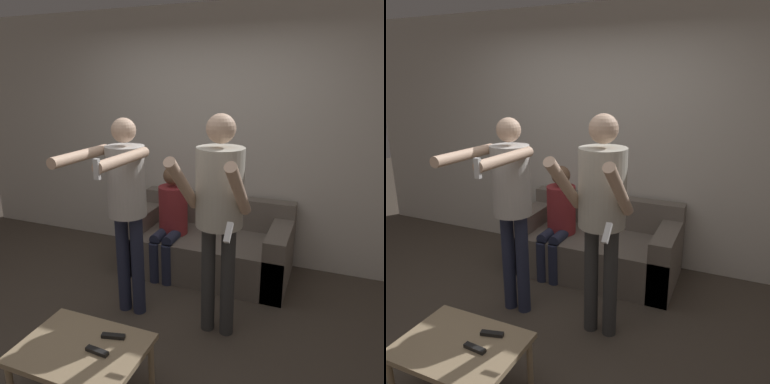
% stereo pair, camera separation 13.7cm
% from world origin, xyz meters
% --- Properties ---
extents(ground_plane, '(14.00, 14.00, 0.00)m').
position_xyz_m(ground_plane, '(0.00, 0.00, 0.00)').
color(ground_plane, '#4C4238').
extents(wall_back, '(6.40, 0.06, 2.70)m').
position_xyz_m(wall_back, '(0.00, 1.82, 1.35)').
color(wall_back, silver).
rests_on(wall_back, ground_plane).
extents(couch, '(1.67, 0.81, 0.75)m').
position_xyz_m(couch, '(0.15, 1.38, 0.27)').
color(couch, slate).
rests_on(couch, ground_plane).
extents(person_standing_left, '(0.43, 0.79, 1.68)m').
position_xyz_m(person_standing_left, '(-0.24, 0.42, 1.06)').
color(person_standing_left, '#282D47').
rests_on(person_standing_left, ground_plane).
extents(person_standing_right, '(0.47, 0.67, 1.74)m').
position_xyz_m(person_standing_right, '(0.54, 0.43, 1.10)').
color(person_standing_right, '#383838').
rests_on(person_standing_right, ground_plane).
extents(person_seated, '(0.30, 0.52, 1.13)m').
position_xyz_m(person_seated, '(-0.20, 1.21, 0.61)').
color(person_seated, '#282D47').
rests_on(person_seated, ground_plane).
extents(coffee_table, '(0.77, 0.57, 0.40)m').
position_xyz_m(coffee_table, '(-0.02, -0.52, 0.35)').
color(coffee_table, tan).
rests_on(coffee_table, ground_plane).
extents(remote_near, '(0.15, 0.05, 0.02)m').
position_xyz_m(remote_near, '(0.10, -0.53, 0.41)').
color(remote_near, black).
rests_on(remote_near, coffee_table).
extents(remote_far, '(0.15, 0.07, 0.02)m').
position_xyz_m(remote_far, '(0.11, -0.38, 0.41)').
color(remote_far, black).
rests_on(remote_far, coffee_table).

